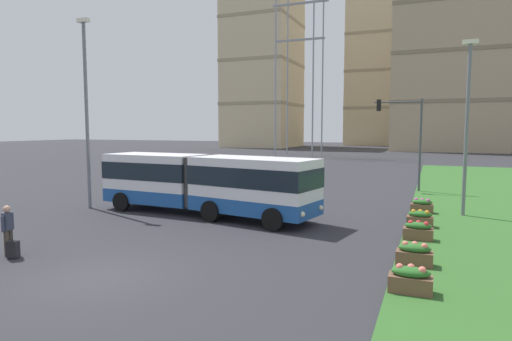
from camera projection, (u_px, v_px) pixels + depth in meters
The scene contains 17 objects.
ground_plane at pixel (100, 278), 12.76m from camera, with size 260.00×260.00×0.00m, color #2D2D33.
articulated_bus at pixel (205, 183), 21.84m from camera, with size 12.00×4.14×3.00m.
car_black_sedan at pixel (227, 175), 34.13m from camera, with size 4.59×2.47×1.58m.
pedestrian_crossing at pixel (8, 227), 14.90m from camera, with size 0.36×0.56×1.74m.
rolling_suitcase at pixel (13, 249), 14.61m from camera, with size 0.41×0.33×0.97m.
flower_planter_0 at pixel (411, 279), 11.37m from camera, with size 1.10×0.56×0.74m.
flower_planter_1 at pixel (414, 254), 13.66m from camera, with size 1.10×0.56×0.74m.
flower_planter_2 at pixel (418, 231), 16.81m from camera, with size 1.10×0.56×0.74m.
flower_planter_3 at pixel (420, 218), 19.09m from camera, with size 1.10×0.56×0.74m.
flower_planter_4 at pixel (422, 206), 22.23m from camera, with size 1.10×0.56×0.74m.
traffic_light_far_right at pixel (406, 129), 29.95m from camera, with size 3.19×0.28×6.39m.
streetlight_left at pixel (86, 107), 23.46m from camera, with size 0.70×0.28×10.17m.
streetlight_median at pixel (467, 121), 21.12m from camera, with size 0.70×0.28×8.59m.
apartment_tower_west at pixel (263, 65), 105.58m from camera, with size 15.54×18.61×39.39m.
apartment_tower_westcentre at pixel (379, 57), 116.90m from camera, with size 15.91×16.57×47.25m.
apartment_tower_centre at pixel (449, 59), 87.28m from camera, with size 20.86×19.98×36.49m.
transmission_pylon at pixel (300, 59), 69.05m from camera, with size 9.00×6.24×28.04m.
Camera 1 is at (8.91, -9.76, 4.34)m, focal length 30.56 mm.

